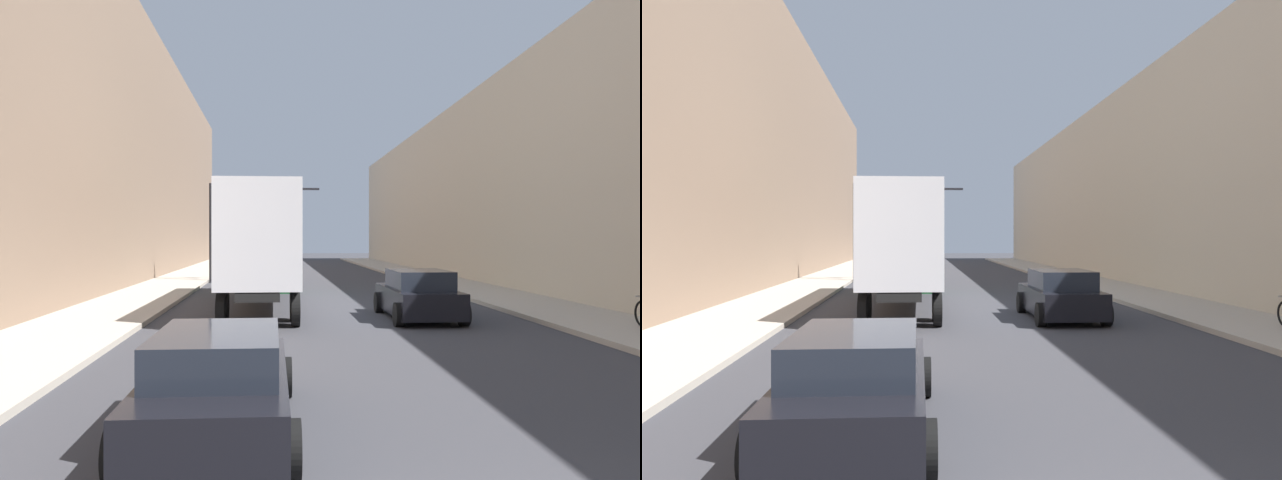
% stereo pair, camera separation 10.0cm
% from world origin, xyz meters
% --- Properties ---
extents(sidewalk_right, '(3.40, 80.00, 0.15)m').
position_xyz_m(sidewalk_right, '(7.51, 30.00, 0.07)').
color(sidewalk_right, '#B2A899').
rests_on(sidewalk_right, ground).
extents(sidewalk_left, '(3.40, 80.00, 0.15)m').
position_xyz_m(sidewalk_left, '(-7.51, 30.00, 0.07)').
color(sidewalk_left, '#B2A899').
rests_on(sidewalk_left, ground).
extents(building_right, '(6.00, 80.00, 10.98)m').
position_xyz_m(building_right, '(12.22, 30.00, 5.49)').
color(building_right, beige).
rests_on(building_right, ground).
extents(building_left, '(6.00, 80.00, 15.21)m').
position_xyz_m(building_left, '(-12.22, 30.00, 7.61)').
color(building_left, '#846B56').
rests_on(building_left, ground).
extents(semi_truck, '(2.44, 13.93, 4.23)m').
position_xyz_m(semi_truck, '(-2.52, 20.45, 2.41)').
color(semi_truck, silver).
rests_on(semi_truck, ground).
extents(sedan_car, '(2.03, 4.75, 1.36)m').
position_xyz_m(sedan_car, '(-2.81, 5.12, 0.65)').
color(sedan_car, black).
rests_on(sedan_car, ground).
extents(suv_car, '(2.17, 4.74, 1.55)m').
position_xyz_m(suv_car, '(2.48, 16.25, 0.74)').
color(suv_car, black).
rests_on(suv_car, ground).
extents(traffic_signal_gantry, '(6.33, 0.35, 5.70)m').
position_xyz_m(traffic_signal_gantry, '(-4.09, 32.79, 3.97)').
color(traffic_signal_gantry, black).
rests_on(traffic_signal_gantry, ground).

